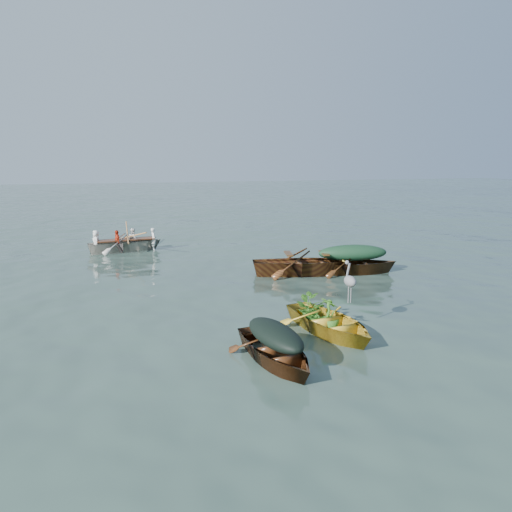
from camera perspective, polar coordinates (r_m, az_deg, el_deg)
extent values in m
plane|color=#384E44|center=(13.80, 8.07, -4.33)|extent=(140.00, 140.00, 0.00)
imported|color=yellow|center=(10.80, 8.35, -8.72)|extent=(1.93, 3.46, 0.89)
imported|color=#4E2912|center=(9.25, 2.17, -12.05)|extent=(1.53, 3.33, 0.77)
imported|color=#4B2D11|center=(16.40, 10.91, -1.98)|extent=(4.24, 2.10, 0.93)
imported|color=brown|center=(16.02, 5.71, -2.13)|extent=(4.93, 2.56, 1.12)
imported|color=beige|center=(20.65, -14.64, 0.51)|extent=(4.18, 1.73, 0.95)
ellipsoid|color=black|center=(9.04, 2.20, -8.62)|extent=(0.84, 1.83, 0.40)
ellipsoid|color=#193E24|center=(16.25, 11.00, 0.51)|extent=(2.33, 1.16, 0.52)
imported|color=#2D5F18|center=(11.02, 6.89, -4.22)|extent=(0.84, 1.00, 0.60)
imported|color=silver|center=(20.51, -14.76, 2.87)|extent=(2.96, 1.45, 0.76)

